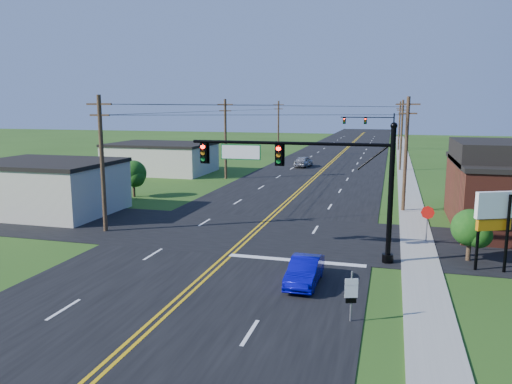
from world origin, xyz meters
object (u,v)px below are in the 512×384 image
(signal_mast_main, at_px, (307,172))
(route_sign, at_px, (351,293))
(signal_mast_far, at_px, (370,125))
(stop_sign, at_px, (427,216))
(blue_car, at_px, (305,272))

(signal_mast_main, xyz_separation_m, route_sign, (3.16, -8.02, -3.55))
(signal_mast_far, relative_size, stop_sign, 4.80)
(signal_mast_far, bearing_deg, blue_car, -89.53)
(signal_mast_main, relative_size, stop_sign, 4.94)
(blue_car, height_order, stop_sign, stop_sign)
(route_sign, bearing_deg, signal_mast_main, 93.16)
(blue_car, distance_m, stop_sign, 11.01)
(route_sign, bearing_deg, signal_mast_far, 73.83)
(signal_mast_main, xyz_separation_m, signal_mast_far, (0.10, 72.00, -0.20))
(route_sign, xyz_separation_m, stop_sign, (3.53, 12.81, 0.45))
(signal_mast_main, bearing_deg, route_sign, -68.48)
(route_sign, height_order, stop_sign, stop_sign)
(signal_mast_far, height_order, stop_sign, signal_mast_far)
(signal_mast_main, relative_size, route_sign, 5.47)
(stop_sign, bearing_deg, route_sign, -98.47)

